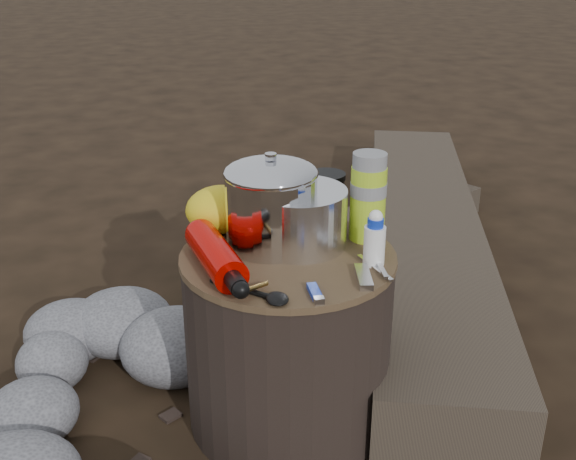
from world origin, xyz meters
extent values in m
plane|color=black|center=(0.00, 0.00, 0.00)|extent=(60.00, 60.00, 0.00)
cylinder|color=black|center=(0.00, 0.00, 0.21)|extent=(0.46, 0.46, 0.42)
cube|color=#393026|center=(0.63, 0.72, 0.09)|extent=(1.00, 2.07, 0.17)
cube|color=#393026|center=(0.44, 0.87, 0.05)|extent=(1.18, 0.83, 0.10)
cylinder|color=silver|center=(0.03, 0.05, 0.49)|extent=(0.21, 0.21, 0.13)
cylinder|color=silver|center=(-0.02, 0.06, 0.52)|extent=(0.20, 0.20, 0.20)
cylinder|color=#B1DB24|center=(0.19, 0.05, 0.52)|extent=(0.08, 0.08, 0.20)
cylinder|color=black|center=(0.12, 0.14, 0.49)|extent=(0.08, 0.08, 0.12)
ellipsoid|color=yellow|center=(-0.12, 0.15, 0.48)|extent=(0.16, 0.13, 0.11)
cube|color=#0F1852|center=(0.00, 0.20, 0.50)|extent=(0.12, 0.06, 0.15)
cube|color=#1535C0|center=(0.01, -0.18, 0.43)|extent=(0.02, 0.07, 0.01)
cube|color=silver|center=(0.12, -0.15, 0.43)|extent=(0.04, 0.10, 0.01)
cylinder|color=white|center=(0.16, -0.08, 0.48)|extent=(0.04, 0.04, 0.11)
camera|label=1|loc=(-0.29, -1.31, 1.07)|focal=43.61mm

